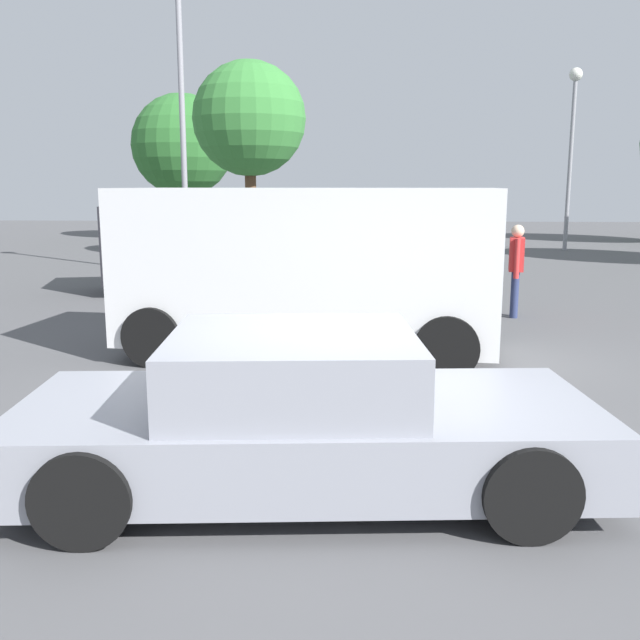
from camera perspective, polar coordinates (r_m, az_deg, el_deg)
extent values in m
plane|color=#515154|center=(5.68, 1.75, -12.36)|extent=(80.00, 80.00, 0.00)
cube|color=gray|center=(5.30, -1.06, -9.20)|extent=(4.34, 2.08, 0.52)
cube|color=gray|center=(5.15, -2.19, -3.84)|extent=(1.89, 1.75, 0.51)
cube|color=slate|center=(5.21, 7.06, -3.76)|extent=(0.17, 1.50, 0.42)
cube|color=slate|center=(5.23, -11.41, -3.83)|extent=(0.17, 1.50, 0.42)
cylinder|color=black|center=(6.29, 11.92, -7.14)|extent=(0.65, 0.27, 0.64)
cylinder|color=black|center=(4.79, 16.61, -13.21)|extent=(0.65, 0.27, 0.64)
cylinder|color=black|center=(6.27, -14.20, -7.29)|extent=(0.65, 0.27, 0.64)
cylinder|color=black|center=(4.77, -18.63, -13.44)|extent=(0.65, 0.27, 0.64)
cube|color=white|center=(9.30, -0.91, 4.52)|extent=(5.02, 2.56, 1.99)
cube|color=slate|center=(9.15, 13.96, 6.84)|extent=(0.25, 1.71, 0.79)
cylinder|color=black|center=(10.23, 10.10, 0.22)|extent=(0.78, 0.34, 0.76)
cylinder|color=black|center=(8.35, 10.23, -2.18)|extent=(0.78, 0.34, 0.76)
cylinder|color=black|center=(10.80, -9.46, 0.79)|extent=(0.78, 0.34, 0.76)
cylinder|color=black|center=(9.04, -13.36, -1.31)|extent=(0.78, 0.34, 0.76)
cube|color=black|center=(15.42, -7.90, 6.27)|extent=(5.21, 2.93, 1.59)
cube|color=slate|center=(15.68, 1.00, 7.72)|extent=(0.41, 1.55, 0.64)
cylinder|color=black|center=(16.53, -1.52, 4.46)|extent=(0.84, 0.43, 0.80)
cylinder|color=black|center=(14.81, -0.47, 3.71)|extent=(0.84, 0.43, 0.80)
cylinder|color=black|center=(16.38, -14.50, 4.06)|extent=(0.84, 0.43, 0.80)
cylinder|color=black|center=(14.64, -14.97, 3.27)|extent=(0.84, 0.43, 0.80)
cylinder|color=navy|center=(12.65, 15.48, 2.10)|extent=(0.13, 0.13, 0.80)
cylinder|color=navy|center=(12.48, 15.50, 1.98)|extent=(0.13, 0.13, 0.80)
cube|color=red|center=(12.48, 15.65, 5.15)|extent=(0.31, 0.44, 0.57)
cylinder|color=red|center=(12.72, 15.60, 5.03)|extent=(0.09, 0.09, 0.67)
cylinder|color=red|center=(12.25, 15.67, 4.81)|extent=(0.09, 0.09, 0.67)
sphere|color=beige|center=(12.45, 15.74, 6.95)|extent=(0.22, 0.22, 0.22)
cylinder|color=gray|center=(26.15, 19.59, 11.65)|extent=(0.14, 0.14, 5.77)
sphere|color=silver|center=(26.39, 20.03, 18.20)|extent=(0.44, 0.44, 0.44)
cylinder|color=gray|center=(18.13, -11.06, 14.80)|extent=(0.14, 0.14, 7.10)
cylinder|color=brown|center=(21.81, -5.61, 8.76)|extent=(0.34, 0.34, 2.93)
sphere|color=#387F38|center=(21.88, -5.75, 15.92)|extent=(3.38, 3.38, 3.38)
cylinder|color=brown|center=(30.59, -10.89, 8.63)|extent=(0.32, 0.32, 2.32)
sphere|color=#2D6B2D|center=(30.62, -11.08, 13.74)|extent=(4.19, 4.19, 4.19)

